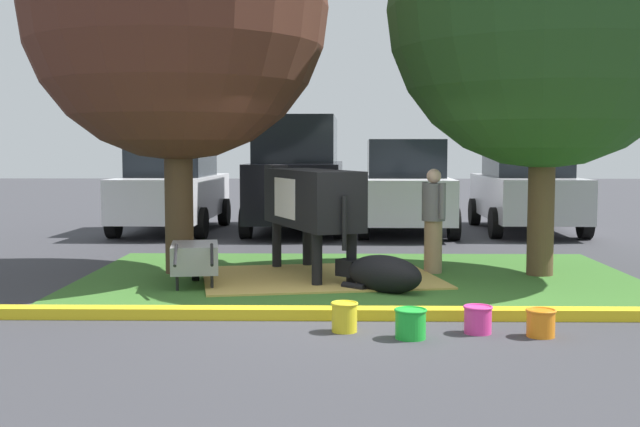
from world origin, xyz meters
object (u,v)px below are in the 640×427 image
(sedan_red, at_px, (526,187))
(bucket_orange, at_px, (541,322))
(calf_lying, at_px, (382,274))
(bucket_pink, at_px, (478,319))
(cow_holstein, at_px, (309,199))
(sedan_silver, at_px, (173,187))
(shade_tree_left, at_px, (176,9))
(bucket_green, at_px, (411,323))
(person_handler, at_px, (433,218))
(bucket_yellow, at_px, (344,316))
(hatchback_white, at_px, (404,188))
(wheelbarrow, at_px, (195,258))
(suv_black, at_px, (298,174))
(shade_tree_right, at_px, (546,10))

(sedan_red, bearing_deg, bucket_orange, -102.74)
(calf_lying, distance_m, bucket_pink, 2.35)
(cow_holstein, relative_size, sedan_silver, 0.68)
(shade_tree_left, bearing_deg, bucket_green, -52.54)
(shade_tree_left, bearing_deg, cow_holstein, -4.66)
(person_handler, relative_size, bucket_yellow, 5.15)
(shade_tree_left, distance_m, hatchback_white, 7.47)
(person_handler, height_order, sedan_silver, sedan_silver)
(wheelbarrow, xyz_separation_m, suv_black, (1.03, 7.16, 0.88))
(person_handler, bearing_deg, wheelbarrow, -160.33)
(person_handler, relative_size, bucket_orange, 5.20)
(cow_holstein, relative_size, bucket_orange, 10.20)
(shade_tree_left, relative_size, bucket_pink, 20.45)
(suv_black, xyz_separation_m, sedan_red, (5.03, 0.02, -0.29))
(wheelbarrow, relative_size, bucket_yellow, 5.45)
(calf_lying, height_order, bucket_yellow, calf_lying)
(bucket_yellow, bearing_deg, cow_holstein, 97.53)
(shade_tree_left, distance_m, sedan_silver, 6.75)
(bucket_green, xyz_separation_m, sedan_red, (3.50, 9.96, 0.83))
(sedan_silver, distance_m, hatchback_white, 5.10)
(sedan_red, bearing_deg, sedan_silver, -179.44)
(sedan_silver, bearing_deg, bucket_orange, -60.38)
(wheelbarrow, xyz_separation_m, bucket_pink, (3.25, -2.55, -0.24))
(shade_tree_left, height_order, wheelbarrow, shade_tree_left)
(cow_holstein, bearing_deg, shade_tree_right, 0.73)
(shade_tree_left, relative_size, person_handler, 3.91)
(wheelbarrow, distance_m, sedan_silver, 7.34)
(person_handler, distance_m, sedan_silver, 7.77)
(person_handler, height_order, wheelbarrow, person_handler)
(bucket_yellow, distance_m, sedan_silver, 10.32)
(bucket_yellow, height_order, suv_black, suv_black)
(bucket_green, bearing_deg, suv_black, 98.76)
(hatchback_white, distance_m, sedan_red, 2.71)
(bucket_yellow, relative_size, sedan_silver, 0.07)
(cow_holstein, height_order, wheelbarrow, cow_holstein)
(bucket_green, height_order, sedan_silver, sedan_silver)
(wheelbarrow, distance_m, suv_black, 7.29)
(bucket_orange, distance_m, sedan_silver, 11.29)
(person_handler, bearing_deg, sedan_silver, 130.12)
(bucket_green, bearing_deg, sedan_red, 70.63)
(shade_tree_left, relative_size, suv_black, 1.29)
(shade_tree_left, relative_size, hatchback_white, 1.35)
(sedan_red, bearing_deg, cow_holstein, -126.42)
(wheelbarrow, height_order, bucket_orange, wheelbarrow)
(shade_tree_left, distance_m, bucket_green, 6.11)
(cow_holstein, height_order, person_handler, cow_holstein)
(shade_tree_left, distance_m, sedan_red, 9.32)
(calf_lying, distance_m, bucket_yellow, 2.23)
(shade_tree_right, height_order, sedan_silver, shade_tree_right)
(wheelbarrow, relative_size, sedan_silver, 0.36)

